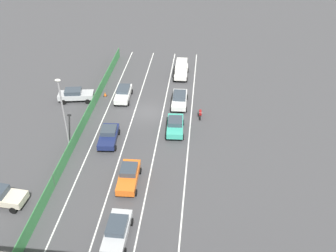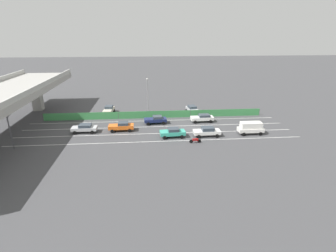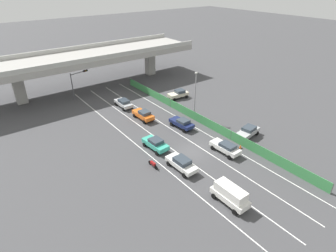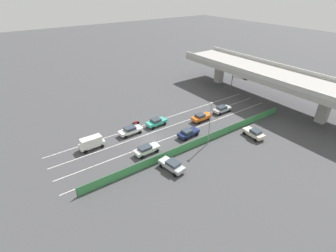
{
  "view_description": "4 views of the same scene",
  "coord_description": "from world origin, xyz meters",
  "px_view_note": "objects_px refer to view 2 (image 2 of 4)",
  "views": [
    {
      "loc": [
        -6.31,
        39.46,
        25.09
      ],
      "look_at": [
        -2.85,
        4.53,
        1.19
      ],
      "focal_mm": 40.85,
      "sensor_mm": 36.0,
      "label": 1
    },
    {
      "loc": [
        -43.48,
        7.92,
        16.92
      ],
      "look_at": [
        -0.62,
        4.41,
        0.94
      ],
      "focal_mm": 27.08,
      "sensor_mm": 36.0,
      "label": 2
    },
    {
      "loc": [
        -22.52,
        -24.32,
        22.09
      ],
      "look_at": [
        -0.48,
        5.0,
        2.21
      ],
      "focal_mm": 29.9,
      "sensor_mm": 36.0,
      "label": 3
    },
    {
      "loc": [
        35.35,
        -20.73,
        25.88
      ],
      "look_at": [
        1.18,
        3.41,
        2.25
      ],
      "focal_mm": 27.34,
      "sensor_mm": 36.0,
      "label": 4
    }
  ],
  "objects_px": {
    "car_taxi_teal": "(173,132)",
    "parked_wagon_silver": "(192,109)",
    "car_sedan_white": "(207,131)",
    "car_van_white": "(251,127)",
    "car_sedan_navy": "(156,119)",
    "traffic_light": "(11,123)",
    "street_lamp": "(148,95)",
    "motorcycle": "(195,140)",
    "car_taxi_orange": "(122,126)",
    "car_sedan_silver": "(85,128)",
    "car_hatchback_white": "(203,118)",
    "parked_sedan_cream": "(109,110)",
    "traffic_cone": "(202,117)"
  },
  "relations": [
    {
      "from": "car_sedan_navy",
      "to": "traffic_cone",
      "type": "relative_size",
      "value": 7.58
    },
    {
      "from": "car_van_white",
      "to": "car_taxi_orange",
      "type": "bearing_deg",
      "value": 81.56
    },
    {
      "from": "car_sedan_navy",
      "to": "motorcycle",
      "type": "distance_m",
      "value": 11.53
    },
    {
      "from": "car_van_white",
      "to": "parked_sedan_cream",
      "type": "height_order",
      "value": "car_van_white"
    },
    {
      "from": "car_sedan_navy",
      "to": "car_sedan_silver",
      "type": "bearing_deg",
      "value": 105.91
    },
    {
      "from": "street_lamp",
      "to": "car_hatchback_white",
      "type": "bearing_deg",
      "value": -109.21
    },
    {
      "from": "traffic_light",
      "to": "street_lamp",
      "type": "height_order",
      "value": "street_lamp"
    },
    {
      "from": "car_hatchback_white",
      "to": "motorcycle",
      "type": "bearing_deg",
      "value": 161.76
    },
    {
      "from": "car_sedan_navy",
      "to": "traffic_cone",
      "type": "height_order",
      "value": "car_sedan_navy"
    },
    {
      "from": "car_taxi_orange",
      "to": "parked_sedan_cream",
      "type": "relative_size",
      "value": 1.04
    },
    {
      "from": "car_sedan_white",
      "to": "parked_wagon_silver",
      "type": "xyz_separation_m",
      "value": [
        13.37,
        0.22,
        0.0
      ]
    },
    {
      "from": "car_sedan_silver",
      "to": "street_lamp",
      "type": "distance_m",
      "value": 14.3
    },
    {
      "from": "car_sedan_white",
      "to": "traffic_cone",
      "type": "xyz_separation_m",
      "value": [
        9.92,
        -1.33,
        -0.63
      ]
    },
    {
      "from": "car_sedan_white",
      "to": "car_taxi_orange",
      "type": "distance_m",
      "value": 15.35
    },
    {
      "from": "car_taxi_orange",
      "to": "car_sedan_silver",
      "type": "xyz_separation_m",
      "value": [
        -0.27,
        6.52,
        -0.04
      ]
    },
    {
      "from": "traffic_cone",
      "to": "traffic_light",
      "type": "bearing_deg",
      "value": 108.93
    },
    {
      "from": "car_sedan_white",
      "to": "car_taxi_teal",
      "type": "xyz_separation_m",
      "value": [
        0.04,
        5.93,
        -0.01
      ]
    },
    {
      "from": "car_van_white",
      "to": "street_lamp",
      "type": "distance_m",
      "value": 21.22
    },
    {
      "from": "car_sedan_navy",
      "to": "traffic_light",
      "type": "xyz_separation_m",
      "value": [
        -8.32,
        22.57,
        2.96
      ]
    },
    {
      "from": "car_sedan_white",
      "to": "car_hatchback_white",
      "type": "xyz_separation_m",
      "value": [
        7.33,
        -0.78,
        -0.02
      ]
    },
    {
      "from": "car_hatchback_white",
      "to": "parked_sedan_cream",
      "type": "height_order",
      "value": "parked_sedan_cream"
    },
    {
      "from": "traffic_light",
      "to": "car_hatchback_white",
      "type": "bearing_deg",
      "value": -75.01
    },
    {
      "from": "car_hatchback_white",
      "to": "parked_wagon_silver",
      "type": "relative_size",
      "value": 0.97
    },
    {
      "from": "car_taxi_orange",
      "to": "motorcycle",
      "type": "xyz_separation_m",
      "value": [
        -6.42,
        -12.36,
        -0.45
      ]
    },
    {
      "from": "traffic_light",
      "to": "street_lamp",
      "type": "bearing_deg",
      "value": -59.74
    },
    {
      "from": "car_sedan_white",
      "to": "motorcycle",
      "type": "distance_m",
      "value": 3.74
    },
    {
      "from": "car_taxi_teal",
      "to": "car_sedan_navy",
      "type": "distance_m",
      "value": 7.54
    },
    {
      "from": "car_van_white",
      "to": "motorcycle",
      "type": "bearing_deg",
      "value": 106.32
    },
    {
      "from": "car_taxi_teal",
      "to": "parked_sedan_cream",
      "type": "height_order",
      "value": "parked_sedan_cream"
    },
    {
      "from": "car_taxi_orange",
      "to": "traffic_cone",
      "type": "height_order",
      "value": "car_taxi_orange"
    },
    {
      "from": "street_lamp",
      "to": "motorcycle",
      "type": "bearing_deg",
      "value": -151.46
    },
    {
      "from": "car_taxi_teal",
      "to": "traffic_cone",
      "type": "distance_m",
      "value": 12.27
    },
    {
      "from": "car_taxi_teal",
      "to": "parked_wagon_silver",
      "type": "height_order",
      "value": "parked_wagon_silver"
    },
    {
      "from": "car_sedan_white",
      "to": "car_sedan_silver",
      "type": "height_order",
      "value": "car_sedan_white"
    },
    {
      "from": "car_sedan_white",
      "to": "motorcycle",
      "type": "height_order",
      "value": "car_sedan_white"
    },
    {
      "from": "car_van_white",
      "to": "traffic_cone",
      "type": "xyz_separation_m",
      "value": [
        9.58,
        6.53,
        -0.96
      ]
    },
    {
      "from": "car_sedan_navy",
      "to": "street_lamp",
      "type": "relative_size",
      "value": 0.54
    },
    {
      "from": "street_lamp",
      "to": "traffic_light",
      "type": "bearing_deg",
      "value": 120.26
    },
    {
      "from": "car_taxi_teal",
      "to": "motorcycle",
      "type": "height_order",
      "value": "car_taxi_teal"
    },
    {
      "from": "car_sedan_white",
      "to": "car_van_white",
      "type": "relative_size",
      "value": 1.05
    },
    {
      "from": "parked_wagon_silver",
      "to": "traffic_light",
      "type": "bearing_deg",
      "value": 115.26
    },
    {
      "from": "parked_sedan_cream",
      "to": "car_sedan_navy",
      "type": "bearing_deg",
      "value": -126.27
    },
    {
      "from": "car_sedan_white",
      "to": "car_taxi_orange",
      "type": "bearing_deg",
      "value": 76.01
    },
    {
      "from": "motorcycle",
      "to": "traffic_light",
      "type": "bearing_deg",
      "value": 87.01
    },
    {
      "from": "car_taxi_teal",
      "to": "car_van_white",
      "type": "height_order",
      "value": "car_van_white"
    },
    {
      "from": "car_taxi_teal",
      "to": "parked_wagon_silver",
      "type": "xyz_separation_m",
      "value": [
        13.33,
        -5.71,
        0.01
      ]
    },
    {
      "from": "car_sedan_white",
      "to": "car_hatchback_white",
      "type": "height_order",
      "value": "car_sedan_white"
    },
    {
      "from": "car_sedan_white",
      "to": "parked_sedan_cream",
      "type": "distance_m",
      "value": 23.61
    },
    {
      "from": "traffic_cone",
      "to": "car_sedan_white",
      "type": "bearing_deg",
      "value": 172.34
    },
    {
      "from": "car_sedan_navy",
      "to": "parked_sedan_cream",
      "type": "bearing_deg",
      "value": 53.73
    }
  ]
}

